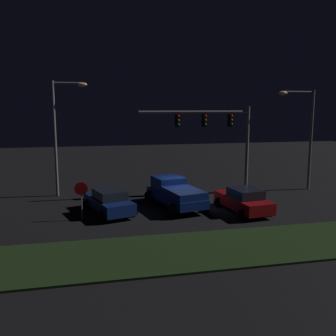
% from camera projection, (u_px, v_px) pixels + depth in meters
% --- Properties ---
extents(ground_plane, '(80.00, 80.00, 0.00)m').
position_uv_depth(ground_plane, '(184.00, 206.00, 24.69)').
color(ground_plane, black).
extents(grass_median, '(24.00, 4.57, 0.10)m').
position_uv_depth(grass_median, '(227.00, 247.00, 17.19)').
color(grass_median, black).
rests_on(grass_median, ground_plane).
extents(pickup_truck, '(3.61, 5.69, 1.80)m').
position_uv_depth(pickup_truck, '(175.00, 191.00, 24.37)').
color(pickup_truck, navy).
rests_on(pickup_truck, ground_plane).
extents(car_sedan, '(3.27, 4.73, 1.51)m').
position_uv_depth(car_sedan, '(109.00, 202.00, 22.77)').
color(car_sedan, navy).
rests_on(car_sedan, ground_plane).
extents(car_sedan_far, '(2.82, 4.58, 1.51)m').
position_uv_depth(car_sedan_far, '(244.00, 200.00, 23.10)').
color(car_sedan_far, maroon).
rests_on(car_sedan_far, ground_plane).
extents(traffic_signal_gantry, '(8.32, 0.56, 6.50)m').
position_uv_depth(traffic_signal_gantry, '(217.00, 128.00, 27.29)').
color(traffic_signal_gantry, slate).
rests_on(traffic_signal_gantry, ground_plane).
extents(street_lamp_left, '(2.49, 0.44, 8.28)m').
position_uv_depth(street_lamp_left, '(61.00, 125.00, 26.70)').
color(street_lamp_left, slate).
rests_on(street_lamp_left, ground_plane).
extents(street_lamp_right, '(3.03, 0.44, 7.73)m').
position_uv_depth(street_lamp_right, '(304.00, 127.00, 28.74)').
color(street_lamp_right, slate).
rests_on(street_lamp_right, ground_plane).
extents(stop_sign, '(0.76, 0.08, 2.23)m').
position_uv_depth(stop_sign, '(81.00, 194.00, 21.28)').
color(stop_sign, slate).
rests_on(stop_sign, ground_plane).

